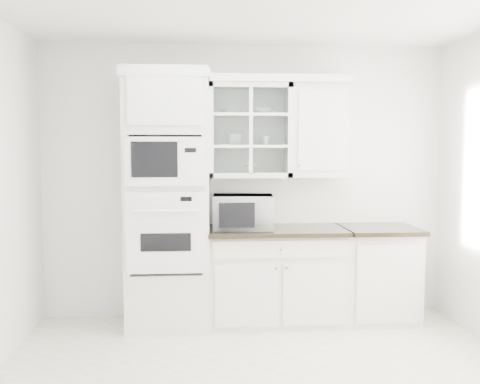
{
  "coord_description": "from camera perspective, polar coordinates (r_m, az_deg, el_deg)",
  "views": [
    {
      "loc": [
        -0.44,
        -3.59,
        1.68
      ],
      "look_at": [
        -0.1,
        1.05,
        1.3
      ],
      "focal_mm": 40.0,
      "sensor_mm": 36.0,
      "label": 1
    }
  ],
  "objects": [
    {
      "name": "oven_column",
      "position": [
        5.04,
        -7.7,
        -0.84
      ],
      "size": [
        0.76,
        0.68,
        2.4
      ],
      "color": "silver",
      "rests_on": "ground"
    },
    {
      "name": "crown_molding",
      "position": [
        5.2,
        -0.14,
        11.91
      ],
      "size": [
        2.14,
        0.38,
        0.07
      ],
      "primitive_type": "cube",
      "color": "white",
      "rests_on": "room_shell"
    },
    {
      "name": "bowl_a",
      "position": [
        5.2,
        -0.93,
        8.57
      ],
      "size": [
        0.24,
        0.24,
        0.05
      ],
      "primitive_type": "imported",
      "rotation": [
        0.0,
        0.0,
        0.26
      ],
      "color": "white",
      "rests_on": "upper_cabinet_glass"
    },
    {
      "name": "cup_a",
      "position": [
        5.18,
        -0.51,
        5.6
      ],
      "size": [
        0.17,
        0.17,
        0.11
      ],
      "primitive_type": "imported",
      "rotation": [
        0.0,
        0.0,
        -0.25
      ],
      "color": "white",
      "rests_on": "upper_cabinet_glass"
    },
    {
      "name": "extra_base_cabinet",
      "position": [
        5.46,
        14.45,
        -8.36
      ],
      "size": [
        0.72,
        0.67,
        0.92
      ],
      "color": "silver",
      "rests_on": "ground"
    },
    {
      "name": "countertop_microwave",
      "position": [
        5.05,
        0.32,
        -2.12
      ],
      "size": [
        0.59,
        0.5,
        0.32
      ],
      "primitive_type": "imported",
      "rotation": [
        0.0,
        0.0,
        3.08
      ],
      "color": "white",
      "rests_on": "base_cabinet_run"
    },
    {
      "name": "upper_cabinet_glass",
      "position": [
        5.2,
        1.0,
        6.55
      ],
      "size": [
        0.8,
        0.33,
        0.9
      ],
      "color": "silver",
      "rests_on": "room_shell"
    },
    {
      "name": "upper_cabinet_solid",
      "position": [
        5.3,
        8.34,
        6.46
      ],
      "size": [
        0.55,
        0.33,
        0.9
      ],
      "primitive_type": "cube",
      "color": "silver",
      "rests_on": "room_shell"
    },
    {
      "name": "base_cabinet_run",
      "position": [
        5.23,
        3.88,
        -8.8
      ],
      "size": [
        1.32,
        0.67,
        0.92
      ],
      "color": "silver",
      "rests_on": "ground"
    },
    {
      "name": "bowl_b",
      "position": [
        5.22,
        2.36,
        8.62
      ],
      "size": [
        0.2,
        0.2,
        0.06
      ],
      "primitive_type": "imported",
      "rotation": [
        0.0,
        0.0,
        0.08
      ],
      "color": "white",
      "rests_on": "upper_cabinet_glass"
    },
    {
      "name": "room_shell",
      "position": [
        4.04,
        2.07,
        6.07
      ],
      "size": [
        4.0,
        3.5,
        2.7
      ],
      "color": "white",
      "rests_on": "ground"
    },
    {
      "name": "cup_b",
      "position": [
        5.19,
        2.77,
        5.49
      ],
      "size": [
        0.12,
        0.12,
        0.09
      ],
      "primitive_type": "imported",
      "rotation": [
        0.0,
        0.0,
        0.25
      ],
      "color": "white",
      "rests_on": "upper_cabinet_glass"
    }
  ]
}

